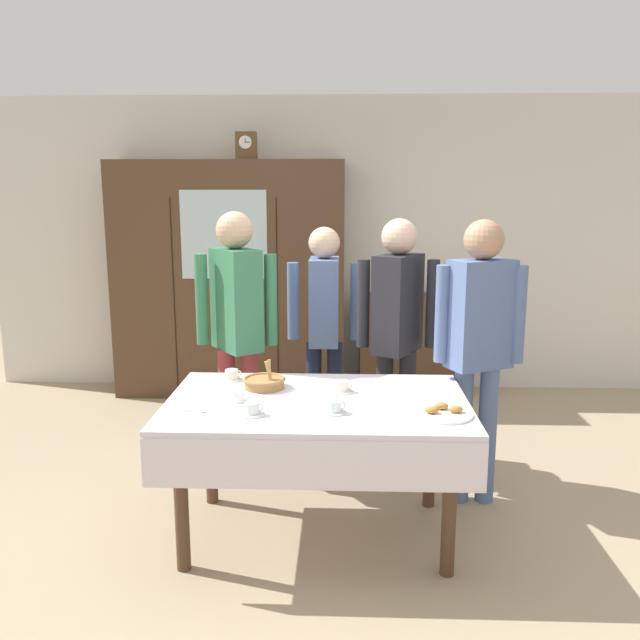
% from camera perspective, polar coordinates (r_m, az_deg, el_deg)
% --- Properties ---
extents(ground_plane, '(12.00, 12.00, 0.00)m').
position_cam_1_polar(ground_plane, '(3.96, -0.11, -16.75)').
color(ground_plane, tan).
rests_on(ground_plane, ground).
extents(back_wall, '(6.40, 0.10, 2.70)m').
position_cam_1_polar(back_wall, '(6.16, 0.84, 6.51)').
color(back_wall, silver).
rests_on(back_wall, ground).
extents(dining_table, '(1.59, 1.00, 0.77)m').
position_cam_1_polar(dining_table, '(3.47, -0.26, -8.86)').
color(dining_table, '#4C3321').
rests_on(dining_table, ground).
extents(wall_cabinet, '(2.07, 0.46, 2.12)m').
position_cam_1_polar(wall_cabinet, '(5.99, -7.89, 3.48)').
color(wall_cabinet, '#4C3321').
rests_on(wall_cabinet, ground).
extents(mantel_clock, '(0.18, 0.11, 0.24)m').
position_cam_1_polar(mantel_clock, '(5.92, -6.46, 14.86)').
color(mantel_clock, brown).
rests_on(mantel_clock, wall_cabinet).
extents(bookshelf_low, '(0.98, 0.35, 0.93)m').
position_cam_1_polar(bookshelf_low, '(6.09, 8.07, -2.11)').
color(bookshelf_low, '#4C3321').
rests_on(bookshelf_low, ground).
extents(book_stack, '(0.18, 0.20, 0.05)m').
position_cam_1_polar(book_stack, '(6.00, 8.20, 2.42)').
color(book_stack, '#99332D').
rests_on(book_stack, bookshelf_low).
extents(tea_cup_center, '(0.13, 0.13, 0.06)m').
position_cam_1_polar(tea_cup_center, '(3.27, 1.22, -7.64)').
color(tea_cup_center, silver).
rests_on(tea_cup_center, dining_table).
extents(tea_cup_far_left, '(0.13, 0.13, 0.06)m').
position_cam_1_polar(tea_cup_far_left, '(3.59, 1.90, -5.86)').
color(tea_cup_far_left, white).
rests_on(tea_cup_far_left, dining_table).
extents(tea_cup_near_right, '(0.13, 0.13, 0.06)m').
position_cam_1_polar(tea_cup_near_right, '(3.25, -5.95, -7.80)').
color(tea_cup_near_right, silver).
rests_on(tea_cup_near_right, dining_table).
extents(tea_cup_mid_left, '(0.13, 0.13, 0.06)m').
position_cam_1_polar(tea_cup_mid_left, '(3.43, -7.15, -6.80)').
color(tea_cup_mid_left, white).
rests_on(tea_cup_mid_left, dining_table).
extents(tea_cup_far_right, '(0.13, 0.13, 0.06)m').
position_cam_1_polar(tea_cup_far_right, '(3.84, -7.70, -4.84)').
color(tea_cup_far_right, white).
rests_on(tea_cup_far_right, dining_table).
extents(bread_basket, '(0.24, 0.24, 0.16)m').
position_cam_1_polar(bread_basket, '(3.67, -4.88, -5.42)').
color(bread_basket, '#9E7542').
rests_on(bread_basket, dining_table).
extents(pastry_plate, '(0.28, 0.28, 0.05)m').
position_cam_1_polar(pastry_plate, '(3.29, 10.73, -7.94)').
color(pastry_plate, white).
rests_on(pastry_plate, dining_table).
extents(spoon_near_left, '(0.12, 0.02, 0.01)m').
position_cam_1_polar(spoon_near_left, '(3.34, -10.54, -7.86)').
color(spoon_near_left, silver).
rests_on(spoon_near_left, dining_table).
extents(spoon_mid_left, '(0.12, 0.02, 0.01)m').
position_cam_1_polar(spoon_mid_left, '(3.79, 4.02, -5.37)').
color(spoon_mid_left, silver).
rests_on(spoon_mid_left, dining_table).
extents(person_beside_shelf, '(0.52, 0.41, 1.73)m').
position_cam_1_polar(person_beside_shelf, '(4.18, -7.28, 0.20)').
color(person_beside_shelf, '#933338').
rests_on(person_beside_shelf, ground).
extents(person_near_right_end, '(0.52, 0.41, 1.69)m').
position_cam_1_polar(person_near_right_end, '(4.21, 6.77, -0.14)').
color(person_near_right_end, '#232328').
rests_on(person_near_right_end, ground).
extents(person_behind_table_right, '(0.52, 0.36, 1.62)m').
position_cam_1_polar(person_behind_table_right, '(4.57, 0.39, 0.19)').
color(person_behind_table_right, '#191E38').
rests_on(person_behind_table_right, ground).
extents(person_behind_table_left, '(0.52, 0.33, 1.70)m').
position_cam_1_polar(person_behind_table_left, '(3.90, 13.73, -1.19)').
color(person_behind_table_left, slate).
rests_on(person_behind_table_left, ground).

